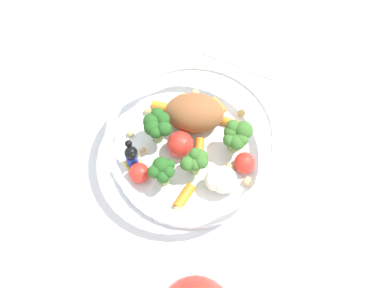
% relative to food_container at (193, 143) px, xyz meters
% --- Properties ---
extents(ground_plane, '(2.40, 2.40, 0.00)m').
position_rel_food_container_xyz_m(ground_plane, '(0.01, -0.02, -0.03)').
color(ground_plane, white).
extents(food_container, '(0.21, 0.21, 0.06)m').
position_rel_food_container_xyz_m(food_container, '(0.00, 0.00, 0.00)').
color(food_container, white).
rests_on(food_container, ground_plane).
extents(folded_napkin, '(0.18, 0.17, 0.01)m').
position_rel_food_container_xyz_m(folded_napkin, '(-0.20, 0.10, -0.03)').
color(folded_napkin, silver).
rests_on(folded_napkin, ground_plane).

